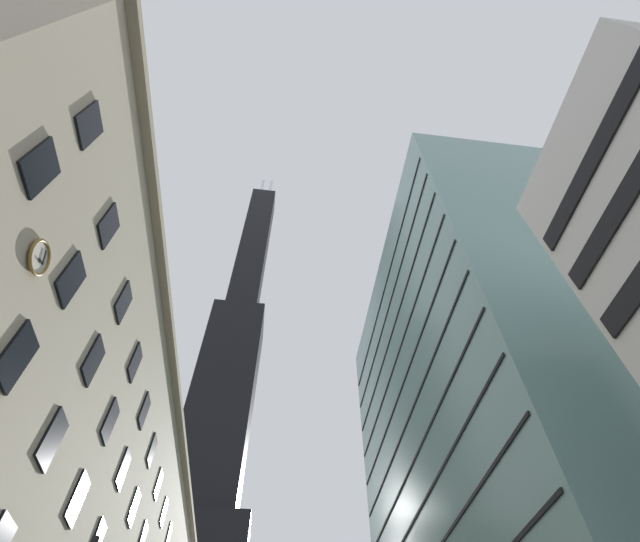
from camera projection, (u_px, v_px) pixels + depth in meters
dark_skyscraper at (213, 448)px, 109.86m from camera, size 22.44×22.44×207.00m
glass_office_midrise at (504, 441)px, 44.42m from camera, size 19.36×39.63×54.15m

